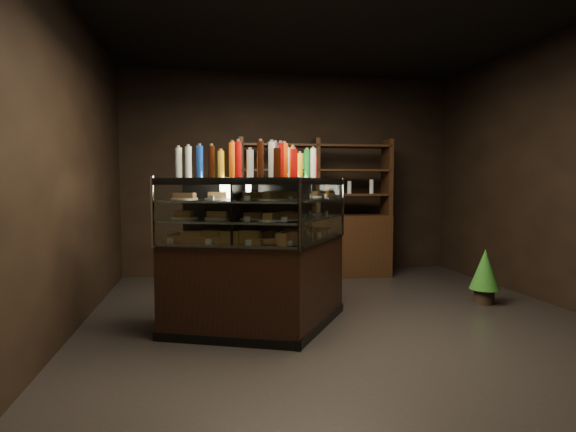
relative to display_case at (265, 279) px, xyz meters
name	(u,v)px	position (x,y,z in m)	size (l,w,h in m)	color
ground	(340,318)	(0.78, 0.19, -0.47)	(5.00, 5.00, 0.00)	black
room_shell	(341,123)	(0.78, 0.19, 1.47)	(5.02, 5.02, 3.01)	black
display_case	(265,279)	(0.00, 0.00, 0.00)	(1.89, 1.44, 1.41)	black
food_display	(265,216)	(0.00, -0.01, 0.58)	(1.55, 1.08, 0.44)	#B1793F
bottles_top	(265,163)	(0.00, 0.00, 1.07)	(1.39, 0.94, 0.30)	#0F38B2
potted_conifer	(485,268)	(2.56, 0.44, -0.07)	(0.33, 0.33, 0.70)	black
back_shelving	(315,235)	(1.04, 2.24, 0.14)	(2.22, 0.54, 2.00)	black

